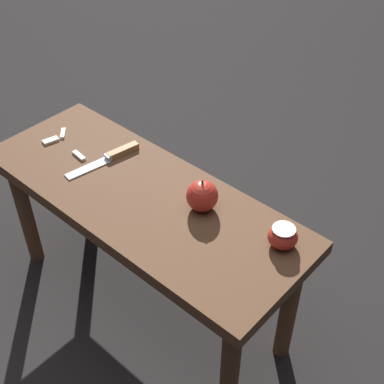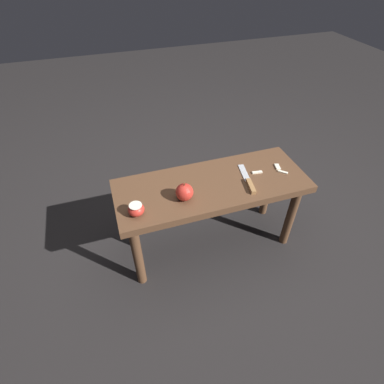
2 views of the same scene
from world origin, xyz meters
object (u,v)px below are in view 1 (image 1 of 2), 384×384
wooden_bench (142,212)px  knife (113,156)px  apple_cut (283,236)px  apple_whole (202,196)px

wooden_bench → knife: 0.21m
knife → apple_cut: 0.60m
wooden_bench → apple_whole: size_ratio=10.33×
wooden_bench → knife: knife is taller
wooden_bench → knife: bearing=161.2°
wooden_bench → apple_whole: apple_whole is taller
wooden_bench → knife: size_ratio=4.08×
knife → apple_cut: apple_cut is taller
wooden_bench → apple_whole: 0.22m
wooden_bench → apple_cut: bearing=13.5°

